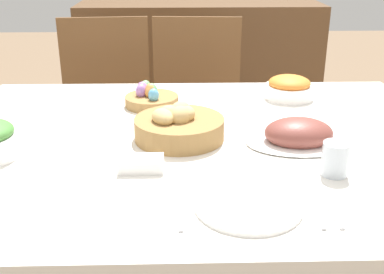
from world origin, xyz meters
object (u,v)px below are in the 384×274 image
at_px(drinking_cup, 335,159).
at_px(ham_platter, 299,135).
at_px(sideboard, 200,75).
at_px(knife, 314,205).
at_px(bread_basket, 179,124).
at_px(chair_far_center, 196,113).
at_px(carrot_bowl, 289,88).
at_px(spoon, 328,205).
at_px(dinner_plate, 248,205).
at_px(fork, 182,207).
at_px(chair_far_left, 107,114).
at_px(egg_basket, 151,98).
at_px(butter_dish, 141,164).

bearing_deg(drinking_cup, ham_platter, 102.79).
bearing_deg(sideboard, knife, -86.00).
distance_m(bread_basket, drinking_cup, 0.44).
relative_size(chair_far_center, carrot_bowl, 5.44).
relative_size(sideboard, ham_platter, 5.15).
distance_m(chair_far_center, knife, 1.32).
bearing_deg(spoon, bread_basket, 127.58).
relative_size(dinner_plate, drinking_cup, 2.80).
bearing_deg(bread_basket, carrot_bowl, 43.09).
height_order(fork, drinking_cup, drinking_cup).
height_order(sideboard, ham_platter, sideboard).
distance_m(carrot_bowl, fork, 0.85).
distance_m(chair_far_left, carrot_bowl, 0.95).
relative_size(ham_platter, carrot_bowl, 1.68).
distance_m(chair_far_left, chair_far_center, 0.42).
height_order(egg_basket, drinking_cup, drinking_cup).
xyz_separation_m(chair_far_left, dinner_plate, (0.49, -1.28, 0.25)).
distance_m(sideboard, egg_basket, 1.53).
distance_m(sideboard, butter_dish, 2.02).
height_order(ham_platter, fork, ham_platter).
relative_size(chair_far_center, drinking_cup, 11.46).
bearing_deg(knife, sideboard, 95.87).
bearing_deg(chair_far_left, chair_far_center, -4.58).
bearing_deg(carrot_bowl, sideboard, 100.38).
relative_size(egg_basket, butter_dish, 1.66).
distance_m(chair_far_center, egg_basket, 0.67).
xyz_separation_m(chair_far_center, drinking_cup, (0.29, -1.13, 0.28)).
bearing_deg(drinking_cup, bread_basket, 147.76).
bearing_deg(fork, knife, 1.87).
xyz_separation_m(carrot_bowl, fork, (-0.39, -0.75, -0.04)).
distance_m(chair_far_center, ham_platter, 1.01).
xyz_separation_m(fork, butter_dish, (-0.10, 0.19, 0.01)).
relative_size(bread_basket, dinner_plate, 1.11).
bearing_deg(chair_far_left, egg_basket, -71.90).
bearing_deg(knife, spoon, 1.87).
bearing_deg(dinner_plate, spoon, 0.00).
xyz_separation_m(bread_basket, butter_dish, (-0.09, -0.20, -0.03)).
bearing_deg(drinking_cup, chair_far_center, 104.64).
bearing_deg(egg_basket, chair_far_center, 73.52).
bearing_deg(knife, fork, -178.13).
height_order(egg_basket, ham_platter, egg_basket).
height_order(chair_far_center, ham_platter, chair_far_center).
relative_size(sideboard, bread_basket, 5.89).
bearing_deg(drinking_cup, spoon, -111.16).
distance_m(egg_basket, dinner_plate, 0.73).
xyz_separation_m(sideboard, spoon, (0.18, -2.17, 0.29)).
relative_size(chair_far_center, dinner_plate, 4.09).
relative_size(chair_far_left, sideboard, 0.63).
bearing_deg(chair_far_left, sideboard, 57.10).
distance_m(egg_basket, ham_platter, 0.55).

